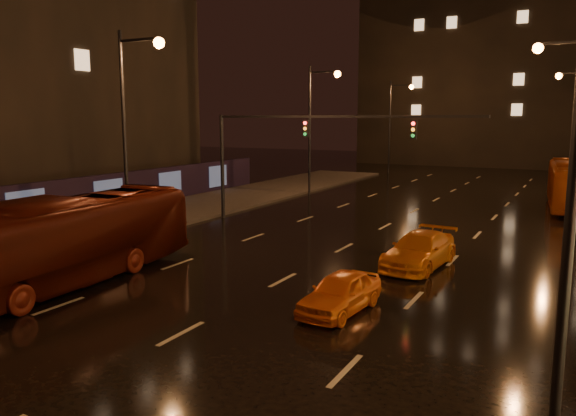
{
  "coord_description": "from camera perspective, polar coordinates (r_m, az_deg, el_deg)",
  "views": [
    {
      "loc": [
        9.77,
        -7.87,
        6.01
      ],
      "look_at": [
        -0.55,
        11.45,
        2.5
      ],
      "focal_mm": 35.0,
      "sensor_mm": 36.0,
      "label": 1
    }
  ],
  "objects": [
    {
      "name": "bus_curb",
      "position": [
        42.28,
        26.91,
        2.13
      ],
      "size": [
        3.63,
        11.66,
        3.2
      ],
      "primitive_type": "imported",
      "rotation": [
        0.0,
        0.0,
        0.08
      ],
      "color": "#A44210",
      "rests_on": "ground"
    },
    {
      "name": "hoarding_left",
      "position": [
        33.84,
        -25.24,
        0.14
      ],
      "size": [
        0.3,
        46.0,
        2.5
      ],
      "primitive_type": "cube",
      "color": "black",
      "rests_on": "ground"
    },
    {
      "name": "building_distant",
      "position": [
        80.97,
        24.81,
        16.82
      ],
      "size": [
        44.0,
        16.0,
        36.0
      ],
      "primitive_type": "cube",
      "color": "black",
      "rests_on": "ground"
    },
    {
      "name": "taxi_far",
      "position": [
        23.53,
        13.21,
        -4.19
      ],
      "size": [
        2.38,
        4.96,
        1.39
      ],
      "primitive_type": "imported",
      "rotation": [
        0.0,
        0.0,
        -0.09
      ],
      "color": "orange",
      "rests_on": "ground"
    },
    {
      "name": "sidewalk_left",
      "position": [
        33.16,
        -17.11,
        -1.61
      ],
      "size": [
        7.0,
        70.0,
        0.15
      ],
      "primitive_type": "cube",
      "color": "#38332D",
      "rests_on": "ground"
    },
    {
      "name": "traffic_signal",
      "position": [
        31.6,
        0.08,
        6.79
      ],
      "size": [
        15.31,
        0.32,
        6.2
      ],
      "color": "black",
      "rests_on": "ground"
    },
    {
      "name": "taxi_near",
      "position": [
        17.81,
        5.32,
        -8.54
      ],
      "size": [
        1.79,
        3.79,
        1.25
      ],
      "primitive_type": "imported",
      "rotation": [
        0.0,
        0.0,
        -0.09
      ],
      "color": "orange",
      "rests_on": "ground"
    },
    {
      "name": "bus_red",
      "position": [
        21.87,
        -21.74,
        -3.14
      ],
      "size": [
        3.49,
        11.77,
        3.23
      ],
      "primitive_type": "imported",
      "rotation": [
        0.0,
        0.0,
        0.07
      ],
      "color": "#54160C",
      "rests_on": "ground"
    },
    {
      "name": "pedestrian_c",
      "position": [
        29.38,
        -23.81,
        -1.49
      ],
      "size": [
        0.71,
        0.93,
        1.71
      ],
      "primitive_type": "imported",
      "rotation": [
        0.0,
        0.0,
        1.78
      ],
      "color": "black",
      "rests_on": "sidewalk_left"
    },
    {
      "name": "streetlight_right",
      "position": [
        9.92,
        23.61,
        10.79
      ],
      "size": [
        2.64,
        0.5,
        10.0
      ],
      "color": "black",
      "rests_on": "ground"
    },
    {
      "name": "ground",
      "position": [
        30.14,
        8.62,
        -2.5
      ],
      "size": [
        140.0,
        140.0,
        0.0
      ],
      "primitive_type": "plane",
      "color": "black",
      "rests_on": "ground"
    }
  ]
}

